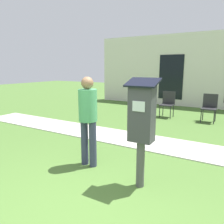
{
  "coord_description": "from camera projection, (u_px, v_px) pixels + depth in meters",
  "views": [
    {
      "loc": [
        1.39,
        -1.73,
        1.73
      ],
      "look_at": [
        -0.3,
        1.13,
        1.05
      ],
      "focal_mm": 35.0,
      "sensor_mm": 36.0,
      "label": 1
    }
  ],
  "objects": [
    {
      "name": "ground_plane",
      "position": [
        84.0,
        221.0,
        2.5
      ],
      "size": [
        40.0,
        40.0,
        0.0
      ],
      "primitive_type": "plane",
      "color": "#476B2D"
    },
    {
      "name": "sidewalk",
      "position": [
        163.0,
        145.0,
        4.95
      ],
      "size": [
        12.0,
        1.1,
        0.02
      ],
      "color": "#B7B2A8",
      "rests_on": "ground"
    },
    {
      "name": "building_facade",
      "position": [
        205.0,
        71.0,
        9.3
      ],
      "size": [
        10.0,
        0.26,
        3.2
      ],
      "color": "silver",
      "rests_on": "ground"
    },
    {
      "name": "parking_meter",
      "position": [
        142.0,
        119.0,
        3.05
      ],
      "size": [
        0.44,
        0.31,
        1.59
      ],
      "color": "#4C4C4C",
      "rests_on": "ground"
    },
    {
      "name": "person_standing",
      "position": [
        88.0,
        115.0,
        3.77
      ],
      "size": [
        0.32,
        0.32,
        1.58
      ],
      "rotation": [
        0.0,
        0.0,
        0.12
      ],
      "color": "#333851",
      "rests_on": "ground"
    },
    {
      "name": "outdoor_chair_left",
      "position": [
        168.0,
        102.0,
        7.7
      ],
      "size": [
        0.44,
        0.44,
        0.9
      ],
      "rotation": [
        0.0,
        0.0,
        -0.12
      ],
      "color": "#262628",
      "rests_on": "ground"
    },
    {
      "name": "outdoor_chair_middle",
      "position": [
        209.0,
        106.0,
        7.01
      ],
      "size": [
        0.44,
        0.44,
        0.9
      ],
      "rotation": [
        0.0,
        0.0,
        0.39
      ],
      "color": "#262628",
      "rests_on": "ground"
    }
  ]
}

